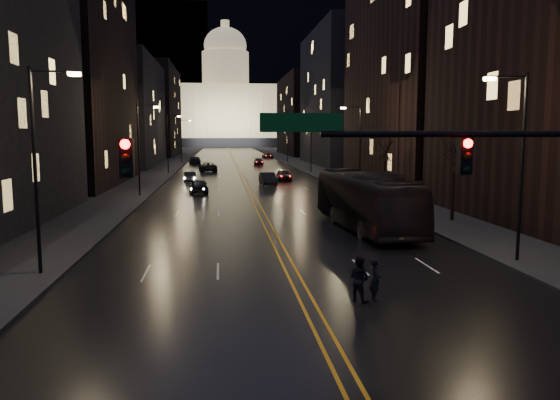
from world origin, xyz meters
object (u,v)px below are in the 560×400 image
object	(u,v)px
pedestrian_a	(375,280)
traffic_signal	(547,174)
receding_car_a	(268,179)
pedestrian_b	(359,279)
oncoming_car_b	(190,177)
bus	(366,201)
oncoming_car_a	(199,186)

from	to	relation	value
pedestrian_a	traffic_signal	bearing A→B (deg)	-145.83
receding_car_a	pedestrian_b	world-z (taller)	pedestrian_b
oncoming_car_b	pedestrian_a	world-z (taller)	pedestrian_a
oncoming_car_b	receding_car_a	bearing A→B (deg)	149.83
traffic_signal	receding_car_a	bearing A→B (deg)	93.86
bus	oncoming_car_a	bearing A→B (deg)	113.75
bus	pedestrian_a	xyz separation A→B (m)	(-3.71, -14.99, -1.05)
receding_car_a	pedestrian_b	bearing A→B (deg)	-94.31
pedestrian_b	oncoming_car_a	bearing A→B (deg)	-32.75
bus	oncoming_car_b	world-z (taller)	bus
receding_car_a	pedestrian_b	distance (m)	45.52
traffic_signal	pedestrian_b	distance (m)	7.68
oncoming_car_a	pedestrian_b	xyz separation A→B (m)	(7.31, -37.26, 0.08)
pedestrian_b	oncoming_car_b	bearing A→B (deg)	-33.91
receding_car_a	pedestrian_a	size ratio (longest dim) A/B	2.88
bus	pedestrian_b	bearing A→B (deg)	-109.89
oncoming_car_b	pedestrian_b	distance (m)	51.29
bus	receding_car_a	size ratio (longest dim) A/B	2.88
bus	traffic_signal	bearing A→B (deg)	-94.78
traffic_signal	oncoming_car_b	bearing A→B (deg)	103.01
pedestrian_a	pedestrian_b	bearing A→B (deg)	90.23
bus	pedestrian_a	bearing A→B (deg)	-107.70
traffic_signal	pedestrian_a	size ratio (longest dim) A/B	10.71
pedestrian_b	bus	bearing A→B (deg)	-59.93
oncoming_car_b	pedestrian_a	xyz separation A→B (m)	(9.47, -50.52, 0.12)
oncoming_car_b	pedestrian_b	size ratio (longest dim) A/B	2.43
oncoming_car_a	bus	bearing A→B (deg)	111.80
traffic_signal	oncoming_car_b	world-z (taller)	traffic_signal
oncoming_car_a	oncoming_car_b	world-z (taller)	oncoming_car_a
pedestrian_a	pedestrian_b	distance (m)	0.62
oncoming_car_b	oncoming_car_a	bearing A→B (deg)	94.41
oncoming_car_b	traffic_signal	bearing A→B (deg)	100.79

